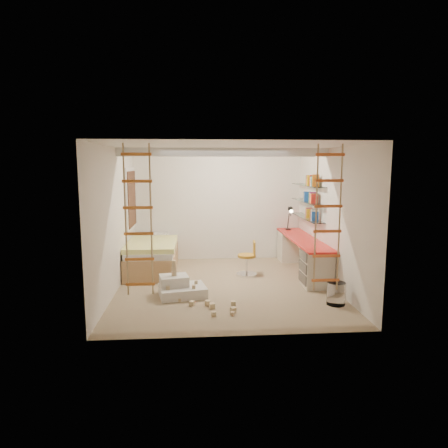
{
  "coord_description": "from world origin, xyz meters",
  "views": [
    {
      "loc": [
        -0.57,
        -7.32,
        2.29
      ],
      "look_at": [
        0.0,
        0.3,
        1.15
      ],
      "focal_mm": 32.0,
      "sensor_mm": 36.0,
      "label": 1
    }
  ],
  "objects": [
    {
      "name": "floor",
      "position": [
        0.0,
        0.0,
        0.0
      ],
      "size": [
        4.5,
        4.5,
        0.0
      ],
      "primitive_type": "plane",
      "color": "#9E8965",
      "rests_on": "ground"
    },
    {
      "name": "books",
      "position": [
        1.87,
        1.13,
        1.65
      ],
      "size": [
        0.14,
        0.7,
        0.92
      ],
      "color": "#194CA5",
      "rests_on": "shelves"
    },
    {
      "name": "waste_bin",
      "position": [
        1.74,
        -1.16,
        0.19
      ],
      "size": [
        0.3,
        0.3,
        0.38
      ],
      "primitive_type": "cylinder",
      "color": "white",
      "rests_on": "floor"
    },
    {
      "name": "window_frame",
      "position": [
        -1.97,
        1.5,
        1.55
      ],
      "size": [
        0.06,
        1.15,
        1.35
      ],
      "primitive_type": "cube",
      "color": "white",
      "rests_on": "wall_left"
    },
    {
      "name": "toy_blocks",
      "position": [
        -0.53,
        -0.9,
        0.18
      ],
      "size": [
        1.15,
        1.17,
        0.62
      ],
      "color": "#CCB284",
      "rests_on": "floor"
    },
    {
      "name": "play_platform",
      "position": [
        -0.84,
        -0.5,
        0.14
      ],
      "size": [
        0.9,
        0.76,
        0.35
      ],
      "color": "silver",
      "rests_on": "floor"
    },
    {
      "name": "window_blind",
      "position": [
        -1.93,
        1.5,
        1.55
      ],
      "size": [
        0.02,
        1.0,
        1.2
      ],
      "primitive_type": "cube",
      "color": "#4C2D1E",
      "rests_on": "window_frame"
    },
    {
      "name": "ceiling_beam",
      "position": [
        0.0,
        0.3,
        2.52
      ],
      "size": [
        4.0,
        0.18,
        0.16
      ],
      "primitive_type": "cube",
      "color": "white",
      "rests_on": "ceiling"
    },
    {
      "name": "shelves",
      "position": [
        1.87,
        1.13,
        1.5
      ],
      "size": [
        0.25,
        1.8,
        0.71
      ],
      "color": "white",
      "rests_on": "wall_right"
    },
    {
      "name": "desk",
      "position": [
        1.72,
        0.86,
        0.4
      ],
      "size": [
        0.56,
        2.8,
        0.75
      ],
      "color": "red",
      "rests_on": "floor"
    },
    {
      "name": "bed",
      "position": [
        -1.48,
        1.23,
        0.33
      ],
      "size": [
        1.02,
        2.0,
        0.69
      ],
      "color": "#AD7F51",
      "rests_on": "floor"
    },
    {
      "name": "rope_ladder_left",
      "position": [
        -1.35,
        -1.75,
        1.52
      ],
      "size": [
        0.41,
        0.04,
        2.13
      ],
      "primitive_type": null,
      "color": "#C56821",
      "rests_on": "ceiling"
    },
    {
      "name": "rope_ladder_right",
      "position": [
        1.35,
        -1.75,
        1.52
      ],
      "size": [
        0.41,
        0.04,
        2.13
      ],
      "primitive_type": null,
      "color": "#D34E24",
      "rests_on": "ceiling"
    },
    {
      "name": "task_lamp",
      "position": [
        1.67,
        1.82,
        1.14
      ],
      "size": [
        0.14,
        0.36,
        0.57
      ],
      "color": "black",
      "rests_on": "desk"
    },
    {
      "name": "swivel_chair",
      "position": [
        0.52,
        0.68,
        0.27
      ],
      "size": [
        0.46,
        0.46,
        0.73
      ],
      "color": "#BD8524",
      "rests_on": "floor"
    }
  ]
}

